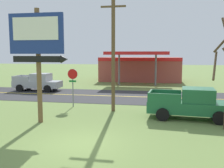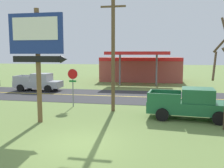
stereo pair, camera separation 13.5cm
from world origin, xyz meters
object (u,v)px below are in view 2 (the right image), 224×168
at_px(motel_sign, 37,45).
at_px(utility_pole, 113,46).
at_px(stop_sign, 73,81).
at_px(gas_station, 141,68).
at_px(pickup_silver_on_road, 39,82).
at_px(pickup_green_parked_on_lawn, 191,104).

xyz_separation_m(motel_sign, utility_pole, (3.70, 3.84, 0.00)).
xyz_separation_m(motel_sign, stop_sign, (0.38, 4.71, -2.57)).
relative_size(gas_station, pickup_silver_on_road, 2.31).
height_order(gas_station, pickup_silver_on_road, gas_station).
bearing_deg(motel_sign, stop_sign, 85.42).
relative_size(motel_sign, pickup_silver_on_road, 1.28).
bearing_deg(gas_station, utility_pole, -91.17).
bearing_deg(stop_sign, pickup_green_parked_on_lawn, -14.03).
xyz_separation_m(gas_station, pickup_green_parked_on_lawn, (4.76, -22.31, -0.98)).
relative_size(stop_sign, pickup_green_parked_on_lawn, 0.55).
bearing_deg(motel_sign, gas_station, 80.58).
bearing_deg(gas_station, pickup_silver_on_road, -129.16).
bearing_deg(motel_sign, pickup_silver_on_road, 117.45).
xyz_separation_m(motel_sign, pickup_green_parked_on_lawn, (8.89, 2.59, -3.64)).
height_order(utility_pole, pickup_silver_on_road, utility_pole).
distance_m(motel_sign, pickup_green_parked_on_lawn, 9.95).
relative_size(stop_sign, utility_pole, 0.34).
xyz_separation_m(pickup_green_parked_on_lawn, pickup_silver_on_road, (-15.18, 9.52, 0.00)).
relative_size(motel_sign, stop_sign, 2.26).
distance_m(motel_sign, utility_pole, 5.33).
bearing_deg(gas_station, motel_sign, -99.42).
height_order(stop_sign, gas_station, gas_station).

